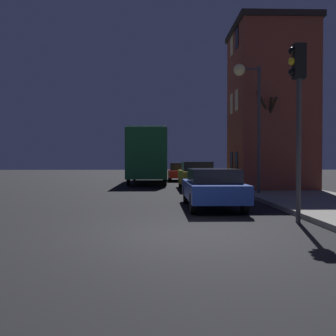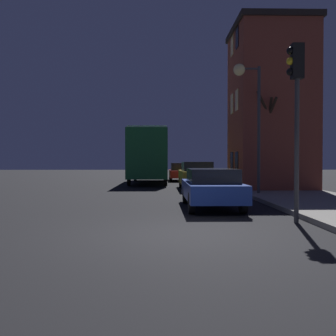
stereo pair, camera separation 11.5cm
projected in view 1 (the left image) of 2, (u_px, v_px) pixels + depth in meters
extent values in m
plane|color=black|center=(187.00, 234.00, 8.14)|extent=(120.00, 120.00, 0.00)
cube|color=brown|center=(270.00, 110.00, 20.54)|extent=(3.93, 4.35, 8.56)
cube|color=black|center=(270.00, 29.00, 20.45)|extent=(4.17, 4.59, 0.30)
cube|color=black|center=(236.00, 162.00, 19.85)|extent=(0.03, 0.70, 1.10)
cube|color=black|center=(231.00, 162.00, 21.23)|extent=(0.03, 0.70, 1.10)
cube|color=#F2D172|center=(237.00, 100.00, 19.79)|extent=(0.03, 0.70, 1.10)
cube|color=#F2D172|center=(232.00, 104.00, 21.17)|extent=(0.03, 0.70, 1.10)
cube|color=black|center=(237.00, 38.00, 19.73)|extent=(0.03, 0.70, 1.10)
cube|color=#F2D172|center=(232.00, 46.00, 21.10)|extent=(0.03, 0.70, 1.10)
cylinder|color=#38383A|center=(259.00, 130.00, 16.92)|extent=(0.14, 0.14, 5.72)
cylinder|color=#38383A|center=(249.00, 69.00, 16.86)|extent=(0.90, 0.09, 0.09)
sphere|color=#F9E08C|center=(239.00, 70.00, 16.85)|extent=(0.53, 0.53, 0.53)
cylinder|color=#38383A|center=(299.00, 151.00, 9.69)|extent=(0.12, 0.12, 3.72)
cube|color=black|center=(299.00, 61.00, 9.64)|extent=(0.30, 0.24, 0.90)
sphere|color=black|center=(292.00, 51.00, 9.63)|extent=(0.20, 0.20, 0.20)
sphere|color=yellow|center=(292.00, 61.00, 9.64)|extent=(0.20, 0.20, 0.20)
sphere|color=black|center=(292.00, 72.00, 9.64)|extent=(0.20, 0.20, 0.20)
cylinder|color=#2D2319|center=(269.00, 153.00, 18.56)|extent=(0.27, 0.27, 3.71)
cylinder|color=#2D2319|center=(275.00, 104.00, 18.98)|extent=(1.02, 1.07, 1.34)
cylinder|color=#2D2319|center=(258.00, 105.00, 18.72)|extent=(1.07, 0.58, 1.20)
cylinder|color=#2D2319|center=(273.00, 107.00, 18.15)|extent=(0.28, 0.86, 0.86)
cylinder|color=#2D2319|center=(270.00, 107.00, 18.30)|extent=(0.13, 0.54, 0.88)
cylinder|color=#2D2319|center=(263.00, 104.00, 18.29)|extent=(0.84, 0.59, 1.19)
cube|color=#1E6B33|center=(148.00, 155.00, 27.10)|extent=(2.57, 9.17, 3.17)
cube|color=black|center=(148.00, 147.00, 27.09)|extent=(2.59, 8.43, 1.14)
cube|color=#B2B2B2|center=(148.00, 132.00, 27.07)|extent=(2.44, 8.71, 0.12)
cylinder|color=black|center=(164.00, 175.00, 30.14)|extent=(0.18, 0.96, 0.96)
cylinder|color=black|center=(134.00, 175.00, 30.08)|extent=(0.18, 0.96, 0.96)
cylinder|color=black|center=(165.00, 178.00, 24.18)|extent=(0.18, 0.96, 0.96)
cylinder|color=black|center=(128.00, 178.00, 24.12)|extent=(0.18, 0.96, 0.96)
cube|color=navy|center=(212.00, 190.00, 12.76)|extent=(1.75, 4.44, 0.56)
cube|color=black|center=(213.00, 175.00, 12.53)|extent=(1.54, 2.31, 0.45)
cylinder|color=black|center=(227.00, 194.00, 14.23)|extent=(0.18, 0.66, 0.66)
cylinder|color=black|center=(186.00, 194.00, 14.19)|extent=(0.18, 0.66, 0.66)
cylinder|color=black|center=(244.00, 203.00, 11.34)|extent=(0.18, 0.66, 0.66)
cylinder|color=black|center=(193.00, 203.00, 11.30)|extent=(0.18, 0.66, 0.66)
cube|color=olive|center=(196.00, 177.00, 21.04)|extent=(1.77, 4.68, 0.72)
cube|color=black|center=(196.00, 166.00, 20.80)|extent=(1.56, 2.43, 0.50)
cylinder|color=black|center=(207.00, 182.00, 22.59)|extent=(0.18, 0.67, 0.67)
cylinder|color=black|center=(180.00, 182.00, 22.55)|extent=(0.18, 0.67, 0.67)
cylinder|color=black|center=(214.00, 185.00, 19.55)|extent=(0.18, 0.67, 0.67)
cylinder|color=black|center=(184.00, 185.00, 19.51)|extent=(0.18, 0.67, 0.67)
cube|color=#B21E19|center=(180.00, 174.00, 30.20)|extent=(1.83, 4.46, 0.56)
cube|color=black|center=(180.00, 167.00, 29.97)|extent=(1.61, 2.32, 0.59)
cylinder|color=black|center=(189.00, 176.00, 31.68)|extent=(0.18, 0.60, 0.60)
cylinder|color=black|center=(169.00, 176.00, 31.64)|extent=(0.18, 0.60, 0.60)
cylinder|color=black|center=(192.00, 178.00, 28.78)|extent=(0.18, 0.60, 0.60)
cylinder|color=black|center=(170.00, 178.00, 28.74)|extent=(0.18, 0.60, 0.60)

